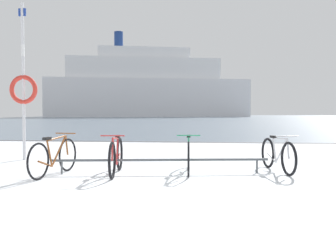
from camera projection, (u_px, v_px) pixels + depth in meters
ground at (203, 120)px, 58.77m from camera, size 80.00×132.00×0.08m
bike_rack at (160, 160)px, 7.53m from camera, size 4.41×0.72×0.31m
bicycle_0 at (54, 157)px, 7.32m from camera, size 0.46×1.76×0.83m
bicycle_1 at (116, 156)px, 7.42m from camera, size 0.46×1.75×0.83m
bicycle_2 at (189, 155)px, 7.64m from camera, size 0.46×1.74×0.82m
bicycle_3 at (278, 155)px, 7.75m from camera, size 0.55×1.72×0.79m
rescue_post at (23, 86)px, 9.64m from camera, size 0.77×0.12×4.11m
ferry_ship at (147, 89)px, 87.12m from camera, size 47.88×22.51×19.85m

